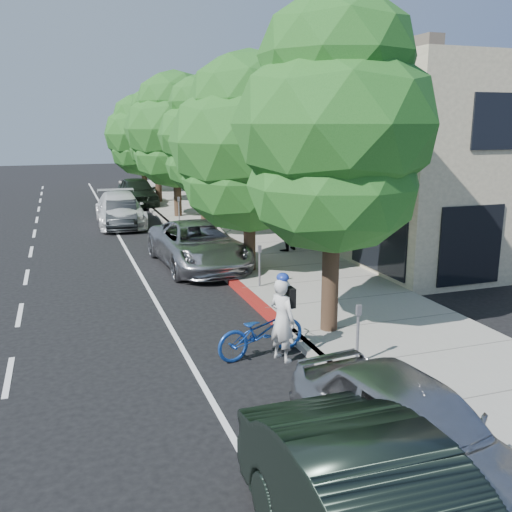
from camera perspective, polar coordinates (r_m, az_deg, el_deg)
name	(u,v)px	position (r m, az deg, el deg)	size (l,w,h in m)	color
ground	(265,313)	(15.31, 0.90, -5.73)	(120.00, 120.00, 0.00)	black
sidewalk	(251,245)	(23.31, -0.48, 1.09)	(4.60, 56.00, 0.15)	gray
curb	(196,249)	(22.70, -5.99, 0.69)	(0.30, 56.00, 0.15)	#9E998E
curb_red_segment	(253,300)	(16.18, -0.31, -4.39)	(0.32, 4.00, 0.15)	maroon
storefront_building	(314,148)	(34.83, 5.78, 10.72)	(10.00, 36.00, 7.00)	beige
street_tree_0	(335,129)	(13.00, 7.89, 12.44)	(4.62, 4.62, 7.76)	black
street_tree_1	(249,145)	(18.57, -0.67, 11.08)	(5.21, 5.21, 7.22)	black
street_tree_2	(204,137)	(24.33, -5.23, 11.75)	(3.88, 3.88, 6.95)	black
street_tree_3	(176,131)	(30.19, -8.05, 12.28)	(5.21, 5.21, 7.58)	black
street_tree_4	(156,130)	(36.09, -9.94, 12.30)	(3.98, 3.98, 7.18)	black
street_tree_5	(143,135)	(42.03, -11.27, 11.77)	(5.44, 5.44, 7.05)	black
cyclist	(282,320)	(12.13, 2.64, -6.37)	(0.66, 0.43, 1.81)	silver
bicycle	(261,331)	(12.45, 0.52, -7.55)	(0.74, 2.12, 1.11)	#153D95
silver_suv	(198,245)	(20.06, -5.80, 1.11)	(2.61, 5.67, 1.58)	#AFAEB3
dark_sedan	(122,214)	(28.29, -13.27, 4.11)	(1.41, 4.05, 1.33)	black
white_pickup	(120,209)	(29.04, -13.45, 4.58)	(2.23, 5.49, 1.59)	white
dark_suv_far	(137,192)	(35.63, -11.81, 6.31)	(2.04, 5.06, 1.73)	black
near_car_a	(411,428)	(8.70, 15.20, -16.27)	(1.78, 4.42, 1.51)	#A0A0A4
pedestrian	(286,227)	(21.85, 2.98, 2.94)	(0.91, 0.71, 1.87)	black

